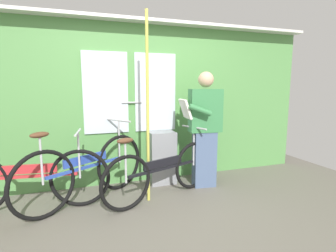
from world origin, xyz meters
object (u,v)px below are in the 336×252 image
(bicycle_leaning_behind, at_px, (163,171))
(passenger_reading_newspaper, at_px, (204,127))
(bicycle_by_pole, at_px, (28,179))
(handrail_pole, at_px, (148,110))
(trash_bin_by_wall, at_px, (162,157))
(bicycle_near_door, at_px, (86,170))

(bicycle_leaning_behind, xyz_separation_m, passenger_reading_newspaper, (0.67, 0.22, 0.48))
(bicycle_by_pole, xyz_separation_m, handrail_pole, (1.33, -0.17, 0.75))
(passenger_reading_newspaper, xyz_separation_m, trash_bin_by_wall, (-0.51, 0.31, -0.46))
(bicycle_by_pole, bearing_deg, handrail_pole, 0.17)
(bicycle_leaning_behind, height_order, handrail_pole, handrail_pole)
(bicycle_near_door, bearing_deg, trash_bin_by_wall, -16.33)
(passenger_reading_newspaper, bearing_deg, trash_bin_by_wall, -23.89)
(handrail_pole, bearing_deg, bicycle_leaning_behind, -0.98)
(passenger_reading_newspaper, relative_size, handrail_pole, 0.71)
(bicycle_near_door, height_order, handrail_pole, handrail_pole)
(bicycle_near_door, distance_m, bicycle_by_pole, 0.61)
(passenger_reading_newspaper, relative_size, trash_bin_by_wall, 2.11)
(bicycle_by_pole, bearing_deg, trash_bin_by_wall, 19.33)
(bicycle_leaning_behind, distance_m, trash_bin_by_wall, 0.55)
(bicycle_by_pole, height_order, passenger_reading_newspaper, passenger_reading_newspaper)
(bicycle_leaning_behind, distance_m, passenger_reading_newspaper, 0.85)
(bicycle_leaning_behind, height_order, passenger_reading_newspaper, passenger_reading_newspaper)
(passenger_reading_newspaper, distance_m, handrail_pole, 0.92)
(bicycle_near_door, height_order, bicycle_by_pole, bicycle_near_door)
(bicycle_by_pole, xyz_separation_m, passenger_reading_newspaper, (2.17, 0.04, 0.47))
(bicycle_leaning_behind, relative_size, trash_bin_by_wall, 2.15)
(passenger_reading_newspaper, bearing_deg, bicycle_near_door, 7.65)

